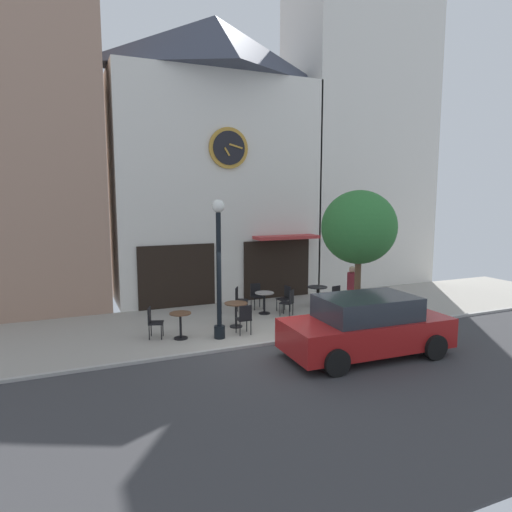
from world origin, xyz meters
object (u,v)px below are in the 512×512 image
at_px(cafe_chair_facing_wall, 289,301).
at_px(parked_car_red, 366,326).
at_px(cafe_chair_left_end, 239,298).
at_px(pedestrian_maroon, 352,289).
at_px(street_tree, 359,228).
at_px(cafe_chair_by_entrance, 244,317).
at_px(cafe_table_rightmost, 317,292).
at_px(cafe_chair_curbside, 334,296).
at_px(cafe_chair_near_tree, 285,297).
at_px(cafe_table_center_left, 180,322).
at_px(street_lamp, 219,269).
at_px(cafe_table_near_curb, 264,299).
at_px(cafe_chair_near_lamp, 256,294).
at_px(cafe_table_center, 236,310).
at_px(cafe_chair_facing_street, 153,320).

xyz_separation_m(cafe_chair_facing_wall, parked_car_red, (0.06, -4.16, 0.23)).
relative_size(cafe_chair_left_end, pedestrian_maroon, 0.54).
relative_size(street_tree, cafe_chair_left_end, 4.71).
bearing_deg(cafe_chair_by_entrance, pedestrian_maroon, 9.76).
bearing_deg(cafe_table_rightmost, cafe_chair_curbside, -76.57).
bearing_deg(cafe_chair_left_end, cafe_chair_near_tree, -15.29).
bearing_deg(cafe_chair_by_entrance, street_tree, -5.51).
bearing_deg(street_tree, cafe_table_center_left, 172.44).
distance_m(street_lamp, cafe_table_rightmost, 5.30).
bearing_deg(parked_car_red, cafe_table_near_curb, 98.35).
bearing_deg(cafe_table_rightmost, cafe_table_center_left, -162.05).
distance_m(cafe_table_center_left, cafe_chair_near_lamp, 4.13).
bearing_deg(cafe_table_center_left, pedestrian_maroon, 3.38).
bearing_deg(cafe_table_near_curb, pedestrian_maroon, -23.39).
bearing_deg(pedestrian_maroon, cafe_table_center, 178.59).
distance_m(cafe_chair_near_tree, cafe_chair_facing_wall, 0.64).
xyz_separation_m(cafe_table_center, cafe_chair_facing_street, (-2.59, -0.10, -0.02)).
relative_size(cafe_table_rightmost, cafe_chair_curbside, 0.81).
relative_size(cafe_table_near_curb, cafe_chair_left_end, 0.84).
height_order(cafe_chair_facing_street, cafe_chair_curbside, same).
bearing_deg(cafe_table_near_curb, cafe_chair_near_tree, 0.80).
distance_m(cafe_table_near_curb, cafe_table_rightmost, 2.29).
bearing_deg(cafe_chair_curbside, cafe_chair_facing_wall, -178.49).
bearing_deg(cafe_chair_left_end, cafe_chair_curbside, -17.08).
relative_size(cafe_table_center_left, cafe_chair_left_end, 0.84).
height_order(street_lamp, cafe_chair_near_lamp, street_lamp).
height_order(cafe_chair_facing_street, cafe_chair_by_entrance, same).
relative_size(cafe_table_center_left, cafe_chair_near_tree, 0.84).
bearing_deg(parked_car_red, cafe_table_center_left, 141.59).
bearing_deg(cafe_chair_left_end, pedestrian_maroon, -24.96).
bearing_deg(cafe_chair_near_tree, street_lamp, -147.96).
relative_size(cafe_table_center_left, pedestrian_maroon, 0.45).
xyz_separation_m(cafe_table_near_curb, cafe_chair_near_tree, (0.82, 0.01, 0.02)).
xyz_separation_m(cafe_chair_facing_street, cafe_chair_curbside, (6.53, 0.64, 0.00)).
relative_size(cafe_table_rightmost, cafe_chair_facing_street, 0.81).
bearing_deg(cafe_table_center, cafe_chair_near_lamp, 51.50).
distance_m(cafe_chair_facing_wall, parked_car_red, 4.16).
bearing_deg(cafe_table_center, cafe_chair_by_entrance, -93.78).
bearing_deg(street_tree, cafe_chair_left_end, 137.24).
relative_size(street_tree, pedestrian_maroon, 2.54).
bearing_deg(cafe_table_near_curb, cafe_chair_near_lamp, 86.72).
bearing_deg(cafe_table_center, cafe_table_near_curb, 36.60).
relative_size(street_lamp, cafe_table_center_left, 5.22).
bearing_deg(cafe_chair_curbside, pedestrian_maroon, -66.19).
height_order(cafe_chair_curbside, parked_car_red, parked_car_red).
bearing_deg(street_tree, cafe_table_center, 161.88).
bearing_deg(cafe_chair_by_entrance, street_lamp, -179.12).
bearing_deg(cafe_chair_near_tree, street_tree, -59.09).
relative_size(cafe_chair_near_tree, cafe_chair_left_end, 1.00).
bearing_deg(cafe_chair_facing_wall, cafe_chair_near_lamp, 112.69).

